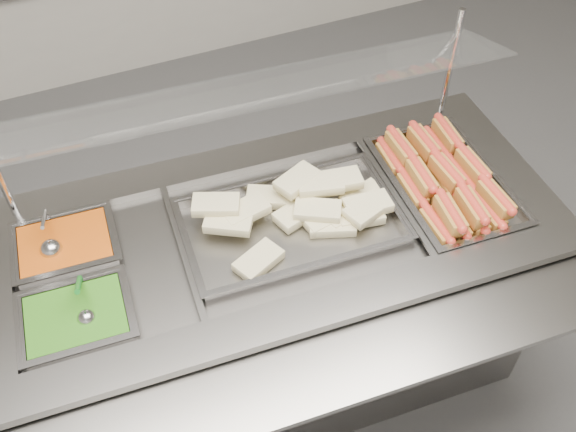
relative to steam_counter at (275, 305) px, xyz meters
name	(u,v)px	position (x,y,z in m)	size (l,w,h in m)	color
steam_counter	(275,305)	(0.00, 0.00, 0.00)	(1.76, 0.89, 0.82)	slate
tray_rail	(332,365)	(-0.04, -0.46, 0.36)	(1.65, 0.46, 0.05)	gray
sneeze_guard	(248,93)	(0.02, 0.20, 0.74)	(1.51, 0.38, 0.40)	silver
pan_hotdogs	(443,188)	(0.57, -0.04, 0.37)	(0.35, 0.52, 0.09)	gray
pan_wraps	(291,225)	(0.05, 0.00, 0.38)	(0.64, 0.41, 0.06)	gray
pan_beans	(68,251)	(-0.57, 0.18, 0.37)	(0.29, 0.24, 0.09)	gray
pan_peas	(79,323)	(-0.59, -0.09, 0.37)	(0.29, 0.24, 0.09)	gray
hotdogs_in_buns	(441,179)	(0.55, -0.04, 0.42)	(0.28, 0.48, 0.11)	#8D5E1D
tortilla_wraps	(310,207)	(0.12, 0.01, 0.42)	(0.59, 0.35, 0.09)	#CBBC88
ladle	(51,248)	(-0.61, 0.17, 0.42)	(0.06, 0.18, 0.13)	#B1B2B6
serving_spoon	(85,312)	(-0.57, -0.09, 0.42)	(0.05, 0.16, 0.13)	#B1B2B6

